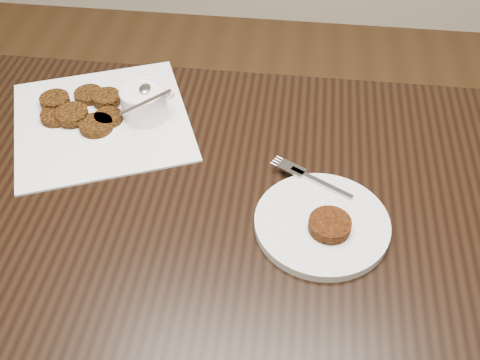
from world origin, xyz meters
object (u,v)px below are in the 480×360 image
(napkin, at_px, (102,121))
(sauce_ramekin, at_px, (142,90))
(plate_with_patty, at_px, (322,221))
(table, at_px, (269,349))

(napkin, distance_m, sauce_ramekin, 0.10)
(sauce_ramekin, distance_m, plate_with_patty, 0.41)
(napkin, bearing_deg, table, -32.84)
(table, xyz_separation_m, napkin, (-0.35, 0.23, 0.38))
(sauce_ramekin, xyz_separation_m, plate_with_patty, (0.34, -0.23, -0.05))
(sauce_ramekin, relative_size, plate_with_patty, 0.57)
(napkin, bearing_deg, plate_with_patty, -26.68)
(sauce_ramekin, bearing_deg, napkin, -163.75)
(table, distance_m, plate_with_patty, 0.40)
(table, bearing_deg, napkin, 147.16)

